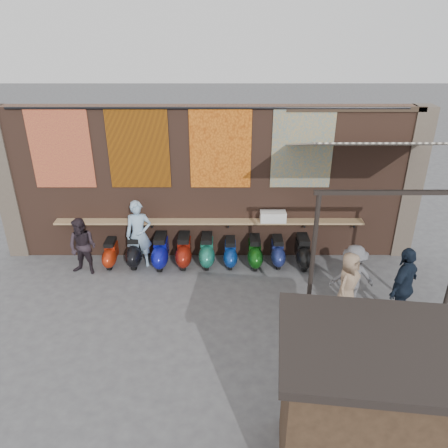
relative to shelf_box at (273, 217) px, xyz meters
name	(u,v)px	position (x,y,z in m)	size (l,w,h in m)	color
ground	(207,311)	(-1.65, -2.30, -1.26)	(70.00, 70.00, 0.00)	#474749
brick_wall	(209,184)	(-1.65, 0.40, 0.74)	(10.00, 0.40, 4.00)	brown
pier_left	(8,184)	(-6.85, 0.40, 0.74)	(0.50, 0.50, 4.00)	#4C4238
pier_right	(410,184)	(3.55, 0.40, 0.74)	(0.50, 0.50, 4.00)	#4C4238
eating_counter	(209,222)	(-1.65, 0.03, -0.16)	(8.00, 0.32, 0.05)	#9E7A51
shelf_box	(273,217)	(0.00, 0.00, 0.00)	(0.66, 0.30, 0.27)	white
tapestry_redgold	(61,149)	(-5.25, 0.18, 1.74)	(1.50, 0.02, 2.00)	maroon
tapestry_sun	(139,149)	(-3.35, 0.18, 1.74)	(1.50, 0.02, 2.00)	#BC5D0B
tapestry_orange	(220,149)	(-1.35, 0.18, 1.74)	(1.50, 0.02, 2.00)	orange
tapestry_multi	(302,149)	(0.65, 0.18, 1.74)	(1.50, 0.02, 2.00)	teal
hang_rail	(207,108)	(-1.65, 0.17, 2.72)	(0.06, 0.06, 9.50)	black
scooter_stool_0	(111,253)	(-4.21, -0.30, -0.91)	(0.33, 0.73, 0.69)	#AD270D
scooter_stool_1	(135,250)	(-3.58, -0.25, -0.85)	(0.39, 0.86, 0.82)	black
scooter_stool_2	(161,251)	(-2.91, -0.33, -0.84)	(0.40, 0.88, 0.83)	#0D1190
scooter_stool_3	(184,251)	(-2.30, -0.28, -0.85)	(0.39, 0.86, 0.82)	maroon
scooter_stool_4	(207,251)	(-1.71, -0.27, -0.86)	(0.38, 0.84, 0.80)	#1B6C57
scooter_stool_5	(230,253)	(-1.10, -0.29, -0.90)	(0.34, 0.75, 0.71)	navy
scooter_stool_6	(255,252)	(-0.47, -0.32, -0.87)	(0.37, 0.81, 0.77)	#0D440E
scooter_stool_7	(277,252)	(0.13, -0.26, -0.90)	(0.34, 0.77, 0.73)	navy
scooter_stool_8	(303,252)	(0.78, -0.33, -0.86)	(0.38, 0.84, 0.80)	black
diner_left	(139,234)	(-3.44, -0.30, -0.36)	(0.66, 0.43, 1.80)	#8CAFCD
diner_right	(83,247)	(-4.78, -0.69, -0.51)	(0.73, 0.57, 1.50)	#281F26
shopper_navy	(403,286)	(2.44, -2.64, -0.37)	(1.05, 0.44, 1.78)	black
shopper_grey	(353,276)	(1.57, -2.04, -0.51)	(0.97, 0.56, 1.50)	slate
shopper_tan	(348,283)	(1.41, -2.28, -0.53)	(0.71, 0.46, 1.46)	#997C61
market_stall	(364,417)	(0.59, -6.09, -0.11)	(2.12, 1.59, 2.29)	black
stall_roof	(378,346)	(0.59, -6.09, 1.09)	(2.37, 1.83, 0.12)	black
stall_sign	(359,345)	(0.69, -5.28, 0.40)	(1.20, 0.04, 0.50)	gold
stall_shelf	(352,387)	(0.69, -5.28, -0.42)	(1.76, 0.10, 0.06)	#473321
awning_canvas	(375,144)	(1.85, -1.40, 2.29)	(3.20, 3.40, 0.03)	beige
awning_ledger	(357,109)	(1.85, 0.19, 2.69)	(3.30, 0.08, 0.12)	#33261C
awning_header	(397,192)	(1.85, -2.90, 1.82)	(3.00, 0.08, 0.08)	black
awning_post_left	(312,266)	(0.45, -2.90, 0.29)	(0.09, 0.09, 3.10)	black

